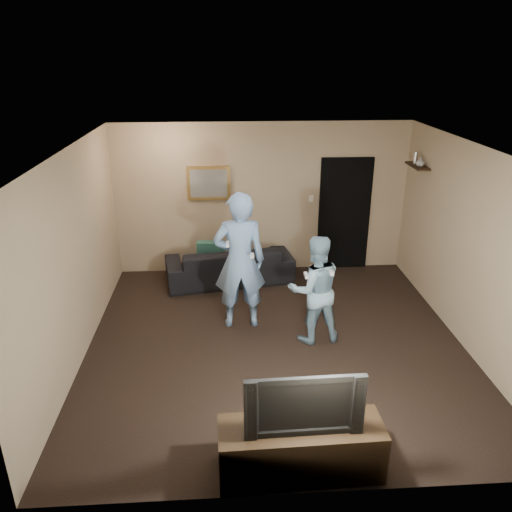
{
  "coord_description": "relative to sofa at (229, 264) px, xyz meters",
  "views": [
    {
      "loc": [
        -0.64,
        -5.77,
        3.66
      ],
      "look_at": [
        -0.24,
        0.3,
        1.15
      ],
      "focal_mm": 35.0,
      "sensor_mm": 36.0,
      "label": 1
    }
  ],
  "objects": [
    {
      "name": "wii_player_left",
      "position": [
        0.13,
        -1.48,
        0.67
      ],
      "size": [
        0.73,
        0.54,
        1.96
      ],
      "color": "#7AA2D5",
      "rests_on": "ground"
    },
    {
      "name": "shelf_vase",
      "position": [
        2.97,
        -0.31,
        1.76
      ],
      "size": [
        0.15,
        0.15,
        0.14
      ],
      "primitive_type": "imported",
      "rotation": [
        0.0,
        0.0,
        0.13
      ],
      "color": "#A1A1A5",
      "rests_on": "wall_shelf"
    },
    {
      "name": "doorway",
      "position": [
        2.03,
        0.45,
        0.69
      ],
      "size": [
        0.9,
        0.06,
        2.0
      ],
      "primitive_type": "cube",
      "color": "black",
      "rests_on": "ground"
    },
    {
      "name": "painting_frame",
      "position": [
        -0.32,
        0.46,
        1.29
      ],
      "size": [
        0.72,
        0.05,
        0.57
      ],
      "primitive_type": "cube",
      "color": "olive",
      "rests_on": "wall_back"
    },
    {
      "name": "wall_left",
      "position": [
        -1.92,
        -2.02,
        0.99
      ],
      "size": [
        0.04,
        5.0,
        2.6
      ],
      "primitive_type": "cube",
      "color": "tan",
      "rests_on": "ground"
    },
    {
      "name": "television",
      "position": [
        0.59,
        -4.25,
        0.51
      ],
      "size": [
        1.06,
        0.16,
        0.61
      ],
      "primitive_type": "imported",
      "rotation": [
        0.0,
        0.0,
        0.02
      ],
      "color": "black",
      "rests_on": "tv_console"
    },
    {
      "name": "sofa",
      "position": [
        0.0,
        0.0,
        0.0
      ],
      "size": [
        2.22,
        1.17,
        0.62
      ],
      "primitive_type": "imported",
      "rotation": [
        0.0,
        0.0,
        3.31
      ],
      "color": "black",
      "rests_on": "ground"
    },
    {
      "name": "ground",
      "position": [
        0.58,
        -2.02,
        -0.31
      ],
      "size": [
        5.0,
        5.0,
        0.0
      ],
      "primitive_type": "plane",
      "color": "black",
      "rests_on": "ground"
    },
    {
      "name": "wall_front",
      "position": [
        0.58,
        -4.52,
        0.99
      ],
      "size": [
        5.0,
        0.04,
        2.6
      ],
      "primitive_type": "cube",
      "color": "tan",
      "rests_on": "ground"
    },
    {
      "name": "tv_console",
      "position": [
        0.59,
        -4.25,
        -0.06
      ],
      "size": [
        1.52,
        0.52,
        0.54
      ],
      "primitive_type": "cube",
      "rotation": [
        0.0,
        0.0,
        0.02
      ],
      "color": "black",
      "rests_on": "ground"
    },
    {
      "name": "shelf_figurine",
      "position": [
        2.97,
        -0.1,
        1.79
      ],
      "size": [
        0.06,
        0.06,
        0.18
      ],
      "primitive_type": "cylinder",
      "color": "silver",
      "rests_on": "wall_shelf"
    },
    {
      "name": "light_switch",
      "position": [
        1.43,
        0.46,
        0.99
      ],
      "size": [
        0.08,
        0.02,
        0.12
      ],
      "primitive_type": "cube",
      "color": "silver",
      "rests_on": "wall_back"
    },
    {
      "name": "painting_canvas",
      "position": [
        -0.32,
        0.43,
        1.29
      ],
      "size": [
        0.62,
        0.01,
        0.47
      ],
      "primitive_type": "cube",
      "color": "slate",
      "rests_on": "painting_frame"
    },
    {
      "name": "wall_right",
      "position": [
        3.08,
        -2.02,
        0.99
      ],
      "size": [
        0.04,
        5.0,
        2.6
      ],
      "primitive_type": "cube",
      "color": "tan",
      "rests_on": "ground"
    },
    {
      "name": "wii_player_right",
      "position": [
        1.1,
        -1.95,
        0.44
      ],
      "size": [
        0.79,
        0.66,
        1.5
      ],
      "color": "#88AFC5",
      "rests_on": "ground"
    },
    {
      "name": "wall_back",
      "position": [
        0.58,
        0.48,
        0.99
      ],
      "size": [
        5.0,
        0.04,
        2.6
      ],
      "primitive_type": "cube",
      "color": "tan",
      "rests_on": "ground"
    },
    {
      "name": "throw_pillow",
      "position": [
        -0.3,
        0.0,
        0.17
      ],
      "size": [
        0.48,
        0.22,
        0.46
      ],
      "primitive_type": "cube",
      "rotation": [
        0.0,
        0.0,
        -0.15
      ],
      "color": "#16433B",
      "rests_on": "sofa"
    },
    {
      "name": "ceiling",
      "position": [
        0.58,
        -2.02,
        2.29
      ],
      "size": [
        5.0,
        5.0,
        0.04
      ],
      "primitive_type": "cube",
      "color": "silver",
      "rests_on": "wall_back"
    },
    {
      "name": "wall_shelf",
      "position": [
        2.97,
        -0.22,
        1.68
      ],
      "size": [
        0.2,
        0.6,
        0.03
      ],
      "primitive_type": "cube",
      "color": "black",
      "rests_on": "wall_right"
    }
  ]
}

